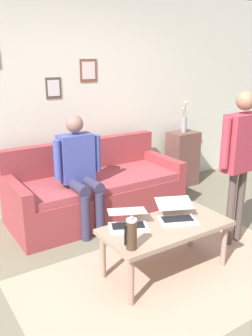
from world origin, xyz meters
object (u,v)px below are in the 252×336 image
(laptop_center, at_px, (177,214))
(person_seated, at_px, (80,167))
(flower_vase, at_px, (184,121))
(coffee_table, at_px, (166,231))
(person_standing, at_px, (241,150))
(couch, at_px, (95,191))
(side_shelf, at_px, (182,159))
(laptop_left, at_px, (128,221))
(french_press, at_px, (131,234))

(laptop_center, relative_size, person_seated, 0.36)
(flower_vase, bearing_deg, coffee_table, 45.00)
(laptop_center, bearing_deg, person_standing, 178.78)
(couch, bearing_deg, person_seated, 36.74)
(couch, distance_m, side_shelf, 1.64)
(coffee_table, bearing_deg, laptop_left, -29.94)
(couch, relative_size, laptop_left, 4.76)
(french_press, xyz_separation_m, side_shelf, (-2.15, -1.84, -0.18))
(couch, xyz_separation_m, laptop_left, (0.35, 1.25, 0.20))
(side_shelf, distance_m, person_standing, 1.90)
(coffee_table, distance_m, laptop_left, 0.35)
(french_press, height_order, side_shelf, side_shelf)
(side_shelf, height_order, person_standing, person_standing)
(side_shelf, distance_m, person_seated, 2.01)
(coffee_table, bearing_deg, side_shelf, -134.97)
(french_press, bearing_deg, person_seated, -99.71)
(laptop_left, height_order, flower_vase, flower_vase)
(side_shelf, xyz_separation_m, person_standing, (0.74, 1.64, 0.60))
(laptop_left, xyz_separation_m, french_press, (0.19, 0.33, 0.08))
(side_shelf, xyz_separation_m, flower_vase, (0.00, 0.00, 0.56))
(flower_vase, bearing_deg, couch, 9.09)
(laptop_center, bearing_deg, couch, -85.62)
(laptop_center, relative_size, flower_vase, 1.00)
(flower_vase, relative_size, person_standing, 0.29)
(french_press, bearing_deg, flower_vase, -139.46)
(person_standing, bearing_deg, french_press, 8.12)
(laptop_left, distance_m, french_press, 0.39)
(laptop_left, xyz_separation_m, flower_vase, (-1.97, -1.51, 0.46))
(person_standing, bearing_deg, laptop_left, -6.07)
(coffee_table, bearing_deg, laptop_center, -161.95)
(laptop_left, xyz_separation_m, side_shelf, (-1.97, -1.51, -0.10))
(couch, xyz_separation_m, coffee_table, (0.06, 1.42, 0.10))
(laptop_center, bearing_deg, coffee_table, 18.05)
(couch, relative_size, french_press, 7.43)
(coffee_table, distance_m, laptop_center, 0.20)
(person_seated, bearing_deg, couch, -143.26)
(laptop_center, bearing_deg, flower_vase, -133.01)
(laptop_center, xyz_separation_m, french_press, (0.64, 0.22, 0.08))
(laptop_left, relative_size, person_seated, 0.34)
(side_shelf, xyz_separation_m, person_seated, (1.92, 0.49, 0.32))
(couch, relative_size, person_seated, 1.61)
(coffee_table, relative_size, flower_vase, 2.51)
(french_press, relative_size, person_standing, 0.18)
(person_seated, bearing_deg, side_shelf, -165.76)
(french_press, height_order, person_seated, person_seated)
(laptop_left, height_order, side_shelf, side_shelf)
(coffee_table, bearing_deg, french_press, 19.18)
(flower_vase, distance_m, person_standing, 1.80)
(couch, bearing_deg, laptop_left, 74.43)
(laptop_left, relative_size, french_press, 1.56)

